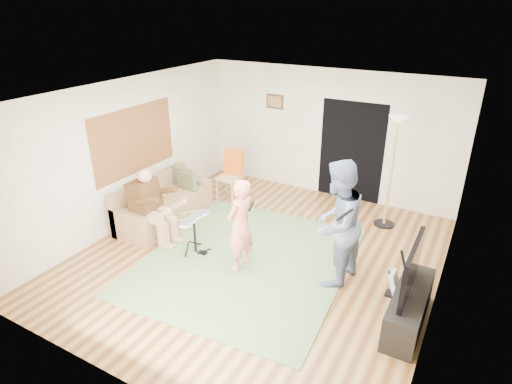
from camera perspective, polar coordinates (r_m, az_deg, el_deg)
floor at (r=7.25m, az=0.35°, el=-8.55°), size 6.00×6.00×0.00m
walls at (r=6.62m, az=0.38°, el=1.32°), size 5.50×6.00×2.70m
ceiling at (r=6.22m, az=0.42°, el=12.86°), size 6.00×6.00×0.00m
window_blinds at (r=8.28m, az=-15.90°, el=6.63°), size 0.00×2.05×2.05m
doorway at (r=9.13m, az=12.59°, el=5.28°), size 2.10×0.00×2.10m
picture_frame at (r=9.54m, az=2.52°, el=11.95°), size 0.42×0.03×0.32m
area_rug at (r=7.13m, az=-1.27°, el=-9.09°), size 3.41×3.83×0.02m
sofa at (r=8.48m, az=-12.52°, el=-1.92°), size 0.83×2.02×0.82m
drummer at (r=7.69m, az=-13.49°, el=-2.82°), size 0.86×0.48×1.32m
drum_kit at (r=7.28m, az=-8.15°, el=-5.90°), size 0.37×0.67×0.69m
singer at (r=6.60m, az=-2.15°, el=-4.47°), size 0.42×0.59×1.51m
microphone at (r=6.34m, az=-0.65°, el=-1.93°), size 0.06×0.06×0.24m
guitarist at (r=6.30m, az=10.68°, el=-4.22°), size 0.87×1.04×1.94m
guitar_held at (r=6.09m, az=12.70°, el=-1.74°), size 0.23×0.61×0.26m
guitar_spare at (r=6.58m, az=18.08°, el=-11.45°), size 0.28×0.25×0.77m
torchiere_lamp at (r=8.00m, az=17.89°, el=4.97°), size 0.38×0.38×2.11m
dining_chair at (r=9.15m, az=-3.43°, el=1.39°), size 0.45×0.47×1.06m
tv_cabinet at (r=6.12m, az=19.70°, el=-14.34°), size 0.40×1.40×0.50m
television at (r=5.79m, az=20.05°, el=-9.55°), size 0.06×1.08×0.69m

